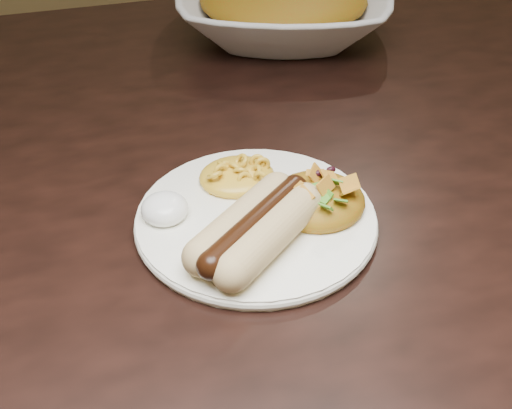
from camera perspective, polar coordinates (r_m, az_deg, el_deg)
name	(u,v)px	position (r m, az deg, el deg)	size (l,w,h in m)	color
table	(148,212)	(0.71, -10.24, -0.69)	(1.60, 0.90, 0.75)	black
plate	(256,218)	(0.54, 0.00, -1.32)	(0.21, 0.21, 0.01)	white
hotdog	(256,227)	(0.49, 0.03, -2.11)	(0.11, 0.12, 0.03)	#DEB878
mac_and_cheese	(237,168)	(0.57, -1.84, 3.51)	(0.07, 0.07, 0.03)	gold
sour_cream	(164,204)	(0.53, -8.75, 0.00)	(0.04, 0.04, 0.03)	white
taco_salad	(317,193)	(0.53, 5.86, 1.11)	(0.09, 0.08, 0.04)	#BC2303
serving_bowl	(283,11)	(0.90, 2.59, 17.91)	(0.30, 0.30, 0.07)	silver
bowl_filling	(283,2)	(0.90, 2.62, 18.70)	(0.24, 0.24, 0.06)	#BC2303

